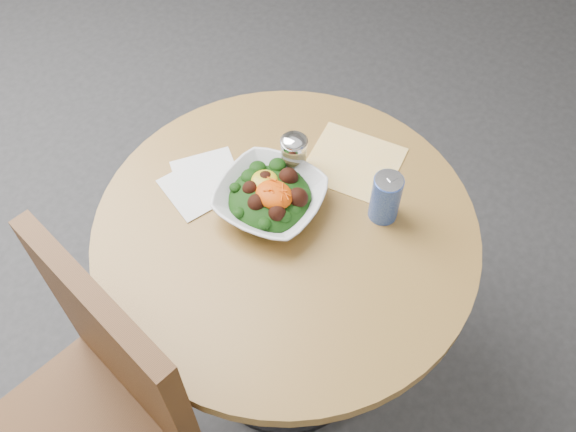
{
  "coord_description": "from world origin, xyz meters",
  "views": [
    {
      "loc": [
        0.5,
        -0.67,
        1.98
      ],
      "look_at": [
        0.01,
        -0.01,
        0.81
      ],
      "focal_mm": 40.0,
      "sensor_mm": 36.0,
      "label": 1
    }
  ],
  "objects_px": {
    "salad_bowl": "(270,197)",
    "beverage_can": "(386,198)",
    "spice_shaker": "(294,154)",
    "chair": "(97,415)"
  },
  "relations": [
    {
      "from": "chair",
      "to": "salad_bowl",
      "type": "xyz_separation_m",
      "value": [
        0.05,
        0.58,
        0.23
      ]
    },
    {
      "from": "salad_bowl",
      "to": "beverage_can",
      "type": "bearing_deg",
      "value": 31.41
    },
    {
      "from": "spice_shaker",
      "to": "beverage_can",
      "type": "relative_size",
      "value": 0.89
    },
    {
      "from": "spice_shaker",
      "to": "beverage_can",
      "type": "distance_m",
      "value": 0.25
    },
    {
      "from": "salad_bowl",
      "to": "spice_shaker",
      "type": "height_order",
      "value": "spice_shaker"
    },
    {
      "from": "chair",
      "to": "beverage_can",
      "type": "xyz_separation_m",
      "value": [
        0.28,
        0.72,
        0.26
      ]
    },
    {
      "from": "chair",
      "to": "salad_bowl",
      "type": "height_order",
      "value": "chair"
    },
    {
      "from": "chair",
      "to": "beverage_can",
      "type": "relative_size",
      "value": 7.57
    },
    {
      "from": "salad_bowl",
      "to": "spice_shaker",
      "type": "bearing_deg",
      "value": 99.79
    },
    {
      "from": "spice_shaker",
      "to": "salad_bowl",
      "type": "bearing_deg",
      "value": -80.21
    }
  ]
}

